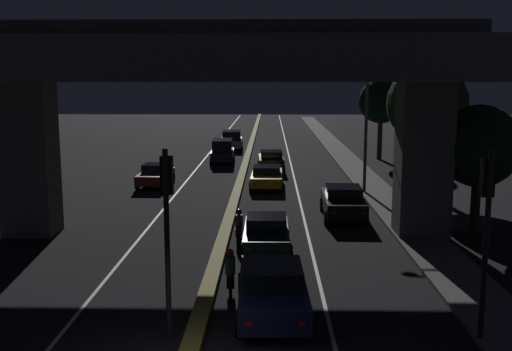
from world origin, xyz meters
TOP-DOWN VIEW (x-y plane):
  - lane_line_left_inner at (-3.54, 35.00)m, footprint 0.12×126.00m
  - lane_line_right_inner at (3.54, 35.00)m, footprint 0.12×126.00m
  - median_divider at (0.00, 35.00)m, footprint 0.50×126.00m
  - sidewalk_right at (8.19, 28.00)m, footprint 2.09×126.00m
  - elevated_overpass at (0.00, 12.95)m, footprint 21.43×10.31m
  - traffic_light_left_of_median at (-0.65, 2.60)m, footprint 0.30×0.49m
  - traffic_light_right_of_median at (7.24, 2.60)m, footprint 0.30×0.49m
  - street_lamp at (7.00, 22.34)m, footprint 2.51×0.32m
  - car_dark_blue_lead at (1.99, 4.27)m, footprint 2.12×4.81m
  - car_dark_green_second at (1.78, 10.78)m, footprint 1.90×4.19m
  - car_black_third at (5.42, 16.30)m, footprint 2.08×4.61m
  - car_taxi_yellow_fourth at (1.72, 24.31)m, footprint 2.08×4.63m
  - car_black_fifth at (1.99, 30.83)m, footprint 2.01×4.03m
  - car_dark_red_lead_oncoming at (-5.19, 24.61)m, footprint 1.93×4.11m
  - car_dark_blue_second_oncoming at (-1.86, 35.15)m, footprint 2.00×4.13m
  - car_silver_third_oncoming at (-1.70, 44.35)m, footprint 2.15×4.72m
  - motorcycle_black_filtering_near at (0.70, 5.71)m, footprint 0.34×1.80m
  - motorcycle_blue_filtering_mid at (0.66, 11.78)m, footprint 0.32×1.95m
  - pedestrian_on_sidewalk at (8.13, 13.53)m, footprint 0.38×0.38m
  - roadside_tree_kerbside_near at (10.63, 13.15)m, footprint 3.47×3.47m
  - roadside_tree_kerbside_mid at (10.86, 22.62)m, footprint 4.58×4.58m
  - roadside_tree_kerbside_far at (10.96, 37.48)m, footprint 3.65×3.65m

SIDE VIEW (x-z plane):
  - lane_line_left_inner at x=-3.54m, z-range 0.00..0.00m
  - lane_line_right_inner at x=3.54m, z-range 0.00..0.00m
  - sidewalk_right at x=8.19m, z-range 0.00..0.14m
  - median_divider at x=0.00m, z-range 0.00..0.23m
  - motorcycle_blue_filtering_mid at x=0.66m, z-range -0.10..1.27m
  - motorcycle_black_filtering_near at x=0.70m, z-range -0.11..1.36m
  - car_dark_green_second at x=1.78m, z-range 0.00..1.37m
  - car_taxi_yellow_fourth at x=1.72m, z-range 0.02..1.35m
  - car_dark_red_lead_oncoming at x=-5.19m, z-range 0.01..1.39m
  - car_dark_blue_lead at x=1.99m, z-range 0.02..1.49m
  - car_black_fifth at x=1.99m, z-range 0.02..1.52m
  - car_black_third at x=5.42m, z-range 0.02..1.56m
  - car_silver_third_oncoming at x=-1.70m, z-range 0.02..1.78m
  - car_dark_blue_second_oncoming at x=-1.86m, z-range 0.04..1.90m
  - pedestrian_on_sidewalk at x=8.13m, z-range 0.14..1.94m
  - traffic_light_right_of_median at x=7.24m, z-range 0.89..5.78m
  - traffic_light_left_of_median at x=-0.65m, z-range 0.90..5.81m
  - roadside_tree_kerbside_near at x=10.63m, z-range 1.02..6.59m
  - street_lamp at x=7.00m, z-range 0.73..7.96m
  - roadside_tree_kerbside_far at x=10.96m, z-range 1.45..8.08m
  - roadside_tree_kerbside_mid at x=10.86m, z-range 1.41..8.87m
  - elevated_overpass at x=0.00m, z-range 2.35..11.32m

